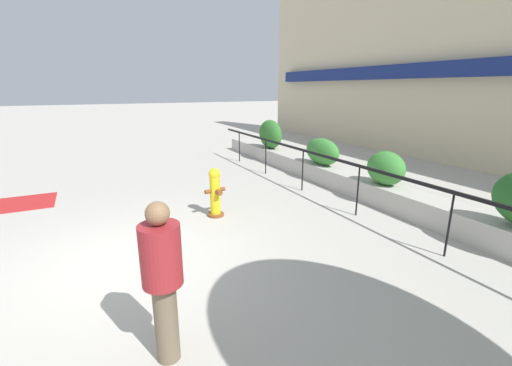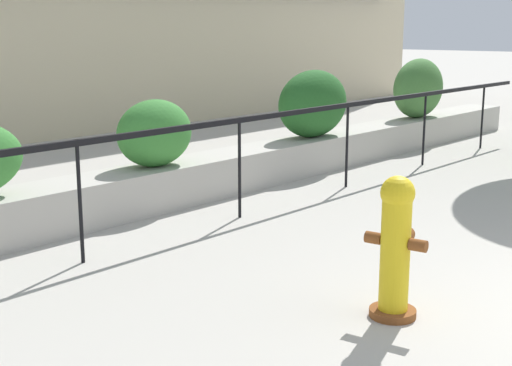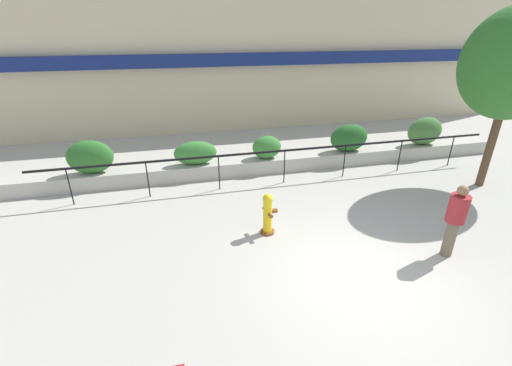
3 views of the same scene
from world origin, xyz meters
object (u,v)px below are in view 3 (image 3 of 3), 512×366
hedge_bush_2 (267,147)px  pedestrian (456,217)px  hedge_bush_3 (349,138)px  hedge_bush_4 (425,131)px  hedge_bush_1 (195,153)px  fire_hydrant (268,213)px  hedge_bush_0 (90,157)px

hedge_bush_2 → pedestrian: 6.33m
hedge_bush_3 → hedge_bush_4: hedge_bush_4 is taller
hedge_bush_1 → fire_hydrant: (1.41, -3.91, -0.34)m
hedge_bush_1 → hedge_bush_4: 8.83m
hedge_bush_3 → pedestrian: size_ratio=0.83×
hedge_bush_1 → hedge_bush_0: bearing=180.0°
hedge_bush_0 → hedge_bush_2: (5.70, 0.00, -0.13)m
hedge_bush_0 → hedge_bush_3: (8.84, 0.00, -0.03)m
hedge_bush_2 → pedestrian: bearing=-65.5°
hedge_bush_1 → hedge_bush_4: hedge_bush_4 is taller
hedge_bush_4 → pedestrian: size_ratio=0.84×
hedge_bush_3 → fire_hydrant: 5.75m
hedge_bush_0 → fire_hydrant: 6.09m
hedge_bush_0 → pedestrian: bearing=-34.7°
hedge_bush_0 → hedge_bush_3: hedge_bush_0 is taller
hedge_bush_0 → hedge_bush_4: bearing=0.0°
hedge_bush_0 → hedge_bush_4: size_ratio=0.95×
fire_hydrant → pedestrian: pedestrian is taller
hedge_bush_0 → hedge_bush_2: 5.71m
hedge_bush_3 → pedestrian: (-0.51, -5.76, -0.02)m
hedge_bush_2 → pedestrian: size_ratio=0.59×
hedge_bush_2 → pedestrian: (2.63, -5.76, 0.09)m
hedge_bush_1 → hedge_bush_4: (8.83, 0.00, 0.14)m
hedge_bush_2 → fire_hydrant: hedge_bush_2 is taller
hedge_bush_0 → hedge_bush_1: hedge_bush_0 is taller
hedge_bush_0 → pedestrian: pedestrian is taller
hedge_bush_3 → fire_hydrant: hedge_bush_3 is taller
pedestrian → hedge_bush_1: bearing=131.5°
fire_hydrant → pedestrian: bearing=-26.7°
fire_hydrant → pedestrian: size_ratio=0.62×
hedge_bush_2 → hedge_bush_3: (3.14, 0.00, 0.11)m
hedge_bush_1 → hedge_bush_3: size_ratio=0.98×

